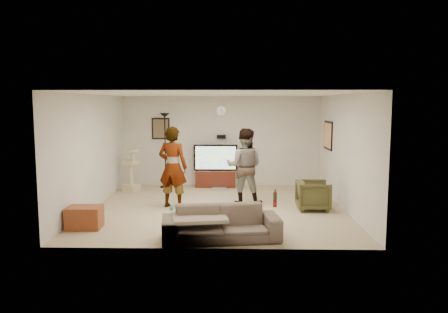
{
  "coord_description": "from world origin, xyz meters",
  "views": [
    {
      "loc": [
        0.36,
        -9.48,
        2.29
      ],
      "look_at": [
        0.13,
        0.2,
        1.12
      ],
      "focal_mm": 35.09,
      "sensor_mm": 36.0,
      "label": 1
    }
  ],
  "objects_px": {
    "floor_lamp": "(165,150)",
    "sofa": "(221,223)",
    "beer_bottle": "(275,200)",
    "person_right": "(244,166)",
    "tv": "(216,158)",
    "armchair": "(313,195)",
    "side_table": "(85,217)",
    "tv_stand": "(216,179)",
    "person_left": "(173,167)",
    "cat_tree": "(131,170)"
  },
  "relations": [
    {
      "from": "tv",
      "to": "person_right",
      "type": "xyz_separation_m",
      "value": [
        0.75,
        -2.07,
        0.06
      ]
    },
    {
      "from": "floor_lamp",
      "to": "beer_bottle",
      "type": "distance_m",
      "value": 5.36
    },
    {
      "from": "cat_tree",
      "to": "armchair",
      "type": "bearing_deg",
      "value": -23.66
    },
    {
      "from": "sofa",
      "to": "side_table",
      "type": "height_order",
      "value": "sofa"
    },
    {
      "from": "tv_stand",
      "to": "beer_bottle",
      "type": "xyz_separation_m",
      "value": [
        1.2,
        -4.8,
        0.47
      ]
    },
    {
      "from": "tv_stand",
      "to": "armchair",
      "type": "height_order",
      "value": "armchair"
    },
    {
      "from": "floor_lamp",
      "to": "person_left",
      "type": "xyz_separation_m",
      "value": [
        0.53,
        -2.32,
        -0.12
      ]
    },
    {
      "from": "sofa",
      "to": "beer_bottle",
      "type": "bearing_deg",
      "value": -8.24
    },
    {
      "from": "person_left",
      "to": "person_right",
      "type": "bearing_deg",
      "value": -153.02
    },
    {
      "from": "cat_tree",
      "to": "person_left",
      "type": "bearing_deg",
      "value": -52.24
    },
    {
      "from": "person_left",
      "to": "sofa",
      "type": "relative_size",
      "value": 0.92
    },
    {
      "from": "person_right",
      "to": "armchair",
      "type": "height_order",
      "value": "person_right"
    },
    {
      "from": "sofa",
      "to": "beer_bottle",
      "type": "height_order",
      "value": "beer_bottle"
    },
    {
      "from": "floor_lamp",
      "to": "beer_bottle",
      "type": "xyz_separation_m",
      "value": [
        2.57,
        -4.69,
        -0.32
      ]
    },
    {
      "from": "sofa",
      "to": "armchair",
      "type": "xyz_separation_m",
      "value": [
        1.94,
        2.17,
        0.03
      ]
    },
    {
      "from": "sofa",
      "to": "floor_lamp",
      "type": "bearing_deg",
      "value": 101.35
    },
    {
      "from": "armchair",
      "to": "floor_lamp",
      "type": "bearing_deg",
      "value": 55.36
    },
    {
      "from": "tv",
      "to": "armchair",
      "type": "relative_size",
      "value": 1.73
    },
    {
      "from": "floor_lamp",
      "to": "beer_bottle",
      "type": "relative_size",
      "value": 8.18
    },
    {
      "from": "cat_tree",
      "to": "person_right",
      "type": "distance_m",
      "value": 3.28
    },
    {
      "from": "floor_lamp",
      "to": "side_table",
      "type": "relative_size",
      "value": 3.32
    },
    {
      "from": "person_right",
      "to": "side_table",
      "type": "bearing_deg",
      "value": 43.3
    },
    {
      "from": "cat_tree",
      "to": "armchair",
      "type": "relative_size",
      "value": 1.6
    },
    {
      "from": "cat_tree",
      "to": "beer_bottle",
      "type": "relative_size",
      "value": 4.49
    },
    {
      "from": "beer_bottle",
      "to": "side_table",
      "type": "distance_m",
      "value": 3.54
    },
    {
      "from": "floor_lamp",
      "to": "person_left",
      "type": "bearing_deg",
      "value": -77.12
    },
    {
      "from": "tv",
      "to": "person_left",
      "type": "distance_m",
      "value": 2.58
    },
    {
      "from": "floor_lamp",
      "to": "person_right",
      "type": "height_order",
      "value": "floor_lamp"
    },
    {
      "from": "beer_bottle",
      "to": "armchair",
      "type": "bearing_deg",
      "value": 64.54
    },
    {
      "from": "side_table",
      "to": "floor_lamp",
      "type": "bearing_deg",
      "value": 77.85
    },
    {
      "from": "sofa",
      "to": "person_left",
      "type": "bearing_deg",
      "value": 107.45
    },
    {
      "from": "person_left",
      "to": "side_table",
      "type": "relative_size",
      "value": 2.93
    },
    {
      "from": "floor_lamp",
      "to": "person_right",
      "type": "relative_size",
      "value": 1.17
    },
    {
      "from": "beer_bottle",
      "to": "tv",
      "type": "bearing_deg",
      "value": 104.0
    },
    {
      "from": "sofa",
      "to": "beer_bottle",
      "type": "relative_size",
      "value": 7.88
    },
    {
      "from": "cat_tree",
      "to": "side_table",
      "type": "relative_size",
      "value": 1.82
    },
    {
      "from": "side_table",
      "to": "tv",
      "type": "bearing_deg",
      "value": 61.64
    },
    {
      "from": "cat_tree",
      "to": "side_table",
      "type": "height_order",
      "value": "cat_tree"
    },
    {
      "from": "person_right",
      "to": "side_table",
      "type": "xyz_separation_m",
      "value": [
        -3.0,
        -2.09,
        -0.66
      ]
    },
    {
      "from": "tv",
      "to": "armchair",
      "type": "distance_m",
      "value": 3.49
    },
    {
      "from": "person_right",
      "to": "armchair",
      "type": "bearing_deg",
      "value": 167.81
    },
    {
      "from": "tv",
      "to": "person_left",
      "type": "xyz_separation_m",
      "value": [
        -0.84,
        -2.44,
        0.09
      ]
    },
    {
      "from": "tv_stand",
      "to": "side_table",
      "type": "bearing_deg",
      "value": -118.36
    },
    {
      "from": "tv_stand",
      "to": "cat_tree",
      "type": "distance_m",
      "value": 2.33
    },
    {
      "from": "person_right",
      "to": "beer_bottle",
      "type": "relative_size",
      "value": 6.96
    },
    {
      "from": "person_right",
      "to": "armchair",
      "type": "relative_size",
      "value": 2.48
    },
    {
      "from": "tv",
      "to": "person_left",
      "type": "relative_size",
      "value": 0.67
    },
    {
      "from": "side_table",
      "to": "tv_stand",
      "type": "bearing_deg",
      "value": 61.64
    },
    {
      "from": "floor_lamp",
      "to": "sofa",
      "type": "bearing_deg",
      "value": -70.41
    },
    {
      "from": "person_right",
      "to": "sofa",
      "type": "height_order",
      "value": "person_right"
    }
  ]
}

